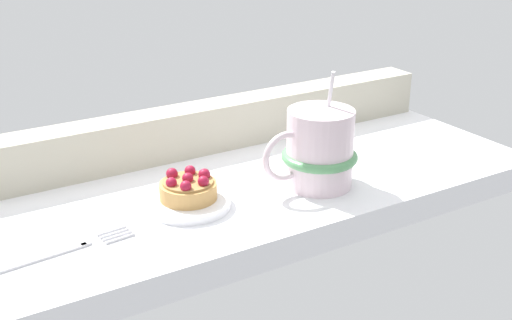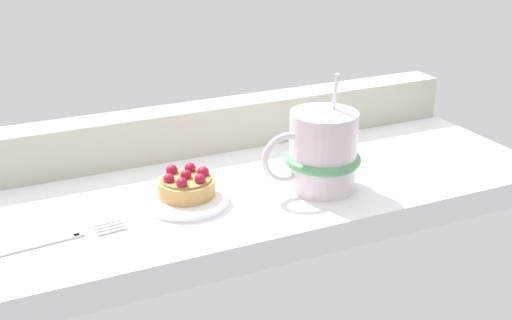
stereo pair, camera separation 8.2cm
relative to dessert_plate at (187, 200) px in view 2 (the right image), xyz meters
The scene contains 6 objects.
ground_plane 8.73cm from the dessert_plate, 22.50° to the left, with size 83.41×31.33×3.65cm, color white.
window_rail_back 18.26cm from the dessert_plate, 64.50° to the left, with size 81.74×5.21×6.78cm, color #B2AD99.
dessert_plate is the anchor object (origin of this frame).
raspberry_tart 1.98cm from the dessert_plate, 35.87° to the left, with size 6.93×6.93×3.37cm.
coffee_mug 17.87cm from the dessert_plate, ahead, with size 13.45×9.81×14.98cm.
dessert_fork 16.78cm from the dessert_plate, 169.78° to the right, with size 16.88×3.12×0.60cm.
Camera 2 is at (-31.59, -73.80, 36.09)cm, focal length 47.13 mm.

